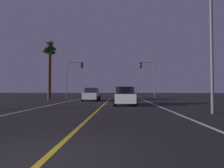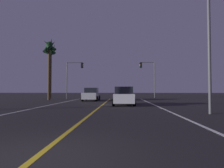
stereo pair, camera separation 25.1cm
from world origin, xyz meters
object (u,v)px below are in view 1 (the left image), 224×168
Objects in this scene: palm_tree_left_mid at (49,51)px; palm_tree_left_far at (50,55)px; car_ahead_far at (122,94)px; traffic_light_near_left at (74,72)px; traffic_light_near_right at (148,72)px; street_lamp_right_near at (201,30)px; car_lead_same_lane at (125,96)px; car_oncoming at (92,94)px.

palm_tree_left_far is (-1.77, 5.30, 0.46)m from palm_tree_left_mid.
car_ahead_far is 0.72× the size of traffic_light_near_left.
palm_tree_left_far is (-12.16, 4.56, 6.62)m from car_ahead_far.
traffic_light_near_right is at bearing 16.74° from palm_tree_left_mid.
palm_tree_left_mid reaches higher than car_ahead_far.
palm_tree_left_mid is at bearing -120.38° from traffic_light_near_left.
palm_tree_left_far reaches higher than palm_tree_left_mid.
palm_tree_left_far is at bearing -51.53° from street_lamp_right_near.
car_ahead_far is at bearing 0.41° from car_lead_same_lane.
street_lamp_right_near reaches higher than traffic_light_near_right.
car_ahead_far is 9.34m from traffic_light_near_left.
car_ahead_far is 17.38m from street_lamp_right_near.
street_lamp_right_near is (8.49, -13.88, 4.16)m from car_oncoming.
street_lamp_right_near is (0.27, -19.92, 0.64)m from traffic_light_near_right.
palm_tree_left_far is (-8.08, 6.97, 6.62)m from car_oncoming.
car_oncoming is 0.55× the size of street_lamp_right_near.
traffic_light_near_left is at bearing 59.62° from palm_tree_left_mid.
palm_tree_left_far reaches higher than traffic_light_near_right.
car_lead_same_lane is at bearing 73.06° from traffic_light_near_right.
palm_tree_left_mid reaches higher than traffic_light_near_right.
traffic_light_near_right is 16.62m from palm_tree_left_far.
car_lead_same_lane is at bearing -56.51° from street_lamp_right_near.
palm_tree_left_mid is (-10.46, 9.00, 6.16)m from car_lead_same_lane.
car_ahead_far is 12.10m from palm_tree_left_mid.
traffic_light_near_right reaches higher than car_oncoming.
palm_tree_left_mid is (-6.31, 1.68, 6.16)m from car_oncoming.
car_lead_same_lane is 15.93m from traffic_light_near_left.
car_oncoming is at bearing -14.87° from palm_tree_left_mid.
traffic_light_near_left is (-3.75, 6.05, 3.56)m from car_oncoming.
palm_tree_left_mid is at bearing 49.30° from car_lead_same_lane.
car_lead_same_lane is at bearing -59.42° from traffic_light_near_left.
street_lamp_right_near is 21.56m from palm_tree_left_mid.
palm_tree_left_far reaches higher than car_lead_same_lane.
car_oncoming is at bearing 120.60° from car_ahead_far.
car_ahead_far is 0.49× the size of palm_tree_left_mid.
palm_tree_left_mid is (-14.53, -4.37, 2.64)m from traffic_light_near_right.
traffic_light_near_right is 0.77× the size of street_lamp_right_near.
palm_tree_left_far is (-12.23, 14.30, 6.62)m from car_lead_same_lane.
street_lamp_right_near is at bearing 31.46° from car_oncoming.
traffic_light_near_right is at bearing -16.94° from car_lead_same_lane.
car_oncoming is at bearing -40.81° from palm_tree_left_far.
car_lead_same_lane is 1.00× the size of car_oncoming.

